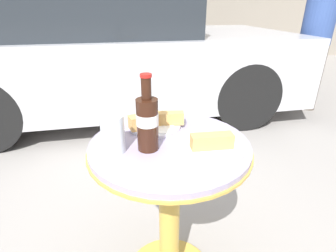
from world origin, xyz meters
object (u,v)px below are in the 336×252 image
cola_bottle_left (147,121)px  lunch_plate_near (211,146)px  lunch_plate_far (155,123)px  bistro_table (169,195)px  pedestrian (317,32)px  parked_car (117,55)px  drinking_glass (113,135)px

cola_bottle_left → lunch_plate_near: 0.23m
lunch_plate_near → lunch_plate_far: size_ratio=1.01×
bistro_table → cola_bottle_left: cola_bottle_left is taller
lunch_plate_far → pedestrian: (2.07, 1.74, 0.15)m
lunch_plate_near → parked_car: parked_car is taller
bistro_table → parked_car: bearing=93.6°
lunch_plate_far → parked_car: (-0.11, 2.17, -0.10)m
parked_car → bistro_table: bearing=-86.4°
drinking_glass → parked_car: size_ratio=0.03×
cola_bottle_left → lunch_plate_far: (0.05, 0.15, -0.08)m
parked_car → lunch_plate_near: bearing=-83.6°
drinking_glass → lunch_plate_far: 0.22m
lunch_plate_near → lunch_plate_far: lunch_plate_far is taller
bistro_table → parked_car: size_ratio=0.19×
bistro_table → drinking_glass: (-0.19, -0.02, 0.29)m
bistro_table → drinking_glass: bearing=-173.1°
bistro_table → parked_car: 2.30m
lunch_plate_far → cola_bottle_left: bearing=-106.8°
cola_bottle_left → parked_car: parked_car is taller
bistro_table → lunch_plate_near: size_ratio=3.24×
lunch_plate_near → lunch_plate_far: (-0.16, 0.21, 0.01)m
bistro_table → pedestrian: bearing=42.5°
cola_bottle_left → lunch_plate_near: size_ratio=1.15×
drinking_glass → lunch_plate_near: 0.32m
lunch_plate_far → pedestrian: bearing=40.1°
lunch_plate_near → drinking_glass: bearing=169.3°
drinking_glass → lunch_plate_far: (0.16, 0.15, -0.04)m
drinking_glass → pedestrian: (2.23, 1.89, 0.11)m
lunch_plate_far → parked_car: parked_car is taller
bistro_table → pedestrian: pedestrian is taller
parked_car → drinking_glass: bearing=-91.2°
lunch_plate_near → pedestrian: bearing=45.5°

